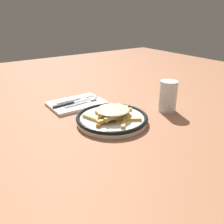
% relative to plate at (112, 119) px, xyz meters
% --- Properties ---
extents(ground_plane, '(2.60, 2.60, 0.00)m').
position_rel_plate_xyz_m(ground_plane, '(0.00, 0.00, -0.01)').
color(ground_plane, '#9B6345').
extents(plate, '(0.25, 0.25, 0.03)m').
position_rel_plate_xyz_m(plate, '(0.00, 0.00, 0.00)').
color(plate, silver).
rests_on(plate, ground_plane).
extents(fries_heap, '(0.17, 0.18, 0.04)m').
position_rel_plate_xyz_m(fries_heap, '(0.00, 0.00, 0.03)').
color(fries_heap, '#E3B752').
rests_on(fries_heap, plate).
extents(napkin, '(0.15, 0.22, 0.01)m').
position_rel_plate_xyz_m(napkin, '(-0.22, -0.02, -0.01)').
color(napkin, white).
rests_on(napkin, ground_plane).
extents(fork, '(0.03, 0.18, 0.01)m').
position_rel_plate_xyz_m(fork, '(-0.25, -0.01, 0.00)').
color(fork, silver).
rests_on(fork, napkin).
extents(knife, '(0.03, 0.21, 0.01)m').
position_rel_plate_xyz_m(knife, '(-0.22, -0.04, 0.00)').
color(knife, black).
rests_on(knife, napkin).
extents(spoon, '(0.03, 0.15, 0.01)m').
position_rel_plate_xyz_m(spoon, '(-0.20, 0.01, 0.00)').
color(spoon, silver).
rests_on(spoon, napkin).
extents(water_glass, '(0.07, 0.07, 0.12)m').
position_rel_plate_xyz_m(water_glass, '(0.04, 0.24, 0.05)').
color(water_glass, silver).
rests_on(water_glass, ground_plane).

